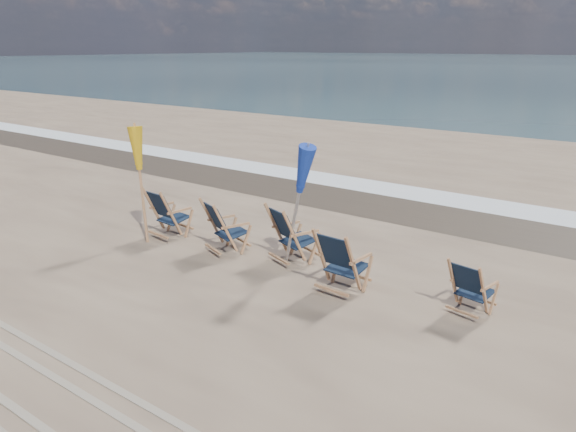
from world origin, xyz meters
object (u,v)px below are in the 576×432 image
object	(u,v)px
beach_chair_4	(483,293)
umbrella_blue	(295,169)
beach_chair_0	(171,216)
beach_chair_3	(353,267)
beach_chair_1	(225,231)
beach_chair_2	(294,239)
umbrella_yellow	(139,155)

from	to	relation	value
beach_chair_4	umbrella_blue	distance (m)	3.58
beach_chair_0	beach_chair_3	distance (m)	4.33
beach_chair_1	beach_chair_2	size ratio (longest dim) A/B	0.97
umbrella_yellow	umbrella_blue	xyz separation A→B (m)	(3.39, 0.57, 0.05)
beach_chair_0	beach_chair_2	bearing A→B (deg)	-167.96
beach_chair_0	beach_chair_4	bearing A→B (deg)	-171.60
beach_chair_0	beach_chair_3	world-z (taller)	beach_chair_3
umbrella_yellow	umbrella_blue	world-z (taller)	umbrella_blue
beach_chair_3	umbrella_yellow	xyz separation A→B (m)	(-4.81, -0.14, 1.23)
beach_chair_3	beach_chair_4	distance (m)	1.94
beach_chair_1	beach_chair_4	size ratio (longest dim) A/B	1.21
beach_chair_3	umbrella_blue	size ratio (longest dim) A/B	0.46
beach_chair_3	beach_chair_4	xyz separation A→B (m)	(1.87, 0.49, -0.11)
beach_chair_0	umbrella_yellow	xyz separation A→B (m)	(-0.48, -0.30, 1.24)
beach_chair_1	beach_chair_4	world-z (taller)	beach_chair_1
beach_chair_4	umbrella_blue	bearing A→B (deg)	11.29
beach_chair_2	beach_chair_4	distance (m)	3.37
beach_chair_1	umbrella_blue	world-z (taller)	umbrella_blue
beach_chair_2	beach_chair_0	bearing A→B (deg)	27.42
umbrella_blue	beach_chair_2	bearing A→B (deg)	136.18
beach_chair_4	beach_chair_2	bearing A→B (deg)	10.16
beach_chair_1	umbrella_yellow	size ratio (longest dim) A/B	0.46
beach_chair_0	beach_chair_2	xyz separation A→B (m)	(2.84, 0.34, 0.01)
beach_chair_0	beach_chair_4	xyz separation A→B (m)	(6.20, 0.34, -0.10)
beach_chair_0	beach_chair_2	size ratio (longest dim) A/B	0.98
beach_chair_1	beach_chair_0	bearing A→B (deg)	19.78
beach_chair_0	beach_chair_1	size ratio (longest dim) A/B	1.01
beach_chair_1	beach_chair_3	distance (m)	2.83
beach_chair_4	umbrella_yellow	bearing A→B (deg)	15.54
umbrella_blue	beach_chair_3	bearing A→B (deg)	-16.62
beach_chair_0	beach_chair_4	world-z (taller)	beach_chair_0
beach_chair_4	umbrella_yellow	size ratio (longest dim) A/B	0.38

